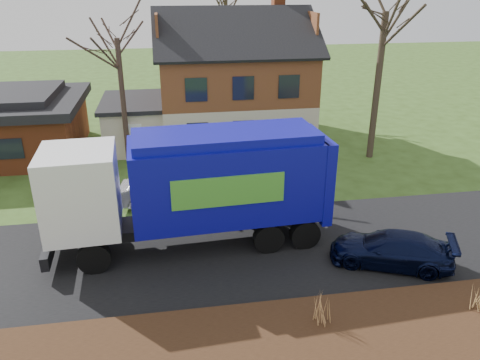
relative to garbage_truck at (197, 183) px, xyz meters
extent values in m
plane|color=#314918|center=(1.36, -0.78, -2.58)|extent=(120.00, 120.00, 0.00)
cube|color=black|center=(1.36, -0.78, -2.57)|extent=(80.00, 7.00, 0.02)
cube|color=black|center=(1.36, -6.08, -2.43)|extent=(80.00, 3.50, 0.30)
cube|color=beige|center=(3.36, 13.22, -1.23)|extent=(9.00, 7.50, 2.70)
cube|color=#602D1B|center=(3.36, 13.22, 1.52)|extent=(9.00, 7.50, 2.80)
cube|color=beige|center=(-2.84, 12.72, -1.28)|extent=(3.50, 5.50, 2.60)
cube|color=black|center=(-2.84, 12.72, 0.14)|extent=(3.90, 5.90, 0.24)
cylinder|color=black|center=(-3.75, -1.36, -2.01)|extent=(1.17, 0.45, 1.15)
cylinder|color=black|center=(-3.87, 0.95, -2.01)|extent=(1.17, 0.45, 1.15)
cylinder|color=black|center=(2.54, -1.02, -2.01)|extent=(1.17, 0.45, 1.15)
cylinder|color=black|center=(2.42, 1.29, -2.01)|extent=(1.17, 0.45, 1.15)
cylinder|color=black|center=(3.98, -0.95, -2.01)|extent=(1.17, 0.45, 1.15)
cylinder|color=black|center=(3.85, 1.37, -2.01)|extent=(1.17, 0.45, 1.15)
cube|color=black|center=(0.05, 0.00, -1.64)|extent=(9.56, 1.84, 0.39)
cube|color=white|center=(-4.08, -0.22, 0.07)|extent=(2.69, 2.90, 2.98)
cube|color=black|center=(-5.30, -0.29, 0.24)|extent=(0.22, 2.43, 0.99)
cube|color=black|center=(-5.41, -0.29, -1.97)|extent=(0.43, 2.77, 0.50)
cube|color=#0C0C90|center=(1.10, 0.06, 0.07)|extent=(7.10, 3.13, 2.98)
cube|color=#0C0C90|center=(1.10, 0.06, 1.73)|extent=(6.75, 2.79, 0.33)
cube|color=#0C0C90|center=(4.69, 0.25, -0.04)|extent=(0.54, 2.83, 3.20)
cube|color=#479831|center=(1.01, -1.35, 0.18)|extent=(3.97, 0.26, 1.11)
cube|color=#479831|center=(0.86, 1.45, 0.18)|extent=(3.97, 0.26, 1.11)
imported|color=#B7B9C0|center=(-1.08, 3.55, -1.87)|extent=(4.49, 2.06, 1.42)
imported|color=black|center=(6.69, -2.58, -1.96)|extent=(4.61, 3.29, 1.24)
cylinder|color=#382821|center=(-3.17, 9.53, 0.81)|extent=(0.28, 0.28, 6.78)
cylinder|color=#3C3024|center=(10.64, 8.20, 1.43)|extent=(0.37, 0.37, 8.02)
cylinder|color=#3A2D22|center=(4.02, 21.23, 1.48)|extent=(0.31, 0.31, 8.13)
cone|color=#A47648|center=(3.10, -5.50, -1.75)|extent=(0.04, 0.04, 1.06)
cone|color=#A47648|center=(2.93, -5.50, -1.75)|extent=(0.04, 0.04, 1.06)
cone|color=#A47648|center=(3.26, -5.50, -1.75)|extent=(0.04, 0.04, 1.06)
cone|color=#A47648|center=(3.10, -5.36, -1.75)|extent=(0.04, 0.04, 1.06)
cone|color=#A47648|center=(3.10, -5.63, -1.75)|extent=(0.04, 0.04, 1.06)
cone|color=#B0854D|center=(7.97, -5.70, -1.84)|extent=(0.04, 0.04, 0.89)
cone|color=#B0854D|center=(7.82, -5.70, -1.84)|extent=(0.04, 0.04, 0.89)
cone|color=#B0854D|center=(7.97, -5.58, -1.84)|extent=(0.04, 0.04, 0.89)
camera|label=1|loc=(-0.98, -15.90, 6.86)|focal=35.00mm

